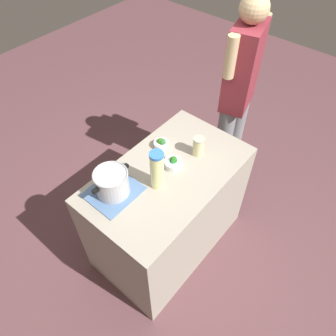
{
  "coord_description": "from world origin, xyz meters",
  "views": [
    {
      "loc": [
        -1.07,
        -0.9,
        2.53
      ],
      "look_at": [
        0.0,
        0.0,
        0.95
      ],
      "focal_mm": 34.36,
      "sensor_mm": 36.0,
      "label": 1
    }
  ],
  "objects_px": {
    "broccoli_bowl_center": "(173,163)",
    "broccoli_bowl_front": "(161,143)",
    "person_cook": "(237,97)",
    "lemonade_pitcher": "(157,170)",
    "cooking_pot": "(112,182)",
    "mason_jar": "(198,146)"
  },
  "relations": [
    {
      "from": "person_cook",
      "to": "broccoli_bowl_front",
      "type": "bearing_deg",
      "value": 168.69
    },
    {
      "from": "broccoli_bowl_front",
      "to": "broccoli_bowl_center",
      "type": "height_order",
      "value": "broccoli_bowl_center"
    },
    {
      "from": "broccoli_bowl_center",
      "to": "broccoli_bowl_front",
      "type": "bearing_deg",
      "value": 63.97
    },
    {
      "from": "cooking_pot",
      "to": "lemonade_pitcher",
      "type": "xyz_separation_m",
      "value": [
        0.22,
        -0.17,
        0.05
      ]
    },
    {
      "from": "mason_jar",
      "to": "person_cook",
      "type": "height_order",
      "value": "person_cook"
    },
    {
      "from": "mason_jar",
      "to": "broccoli_bowl_front",
      "type": "bearing_deg",
      "value": 114.79
    },
    {
      "from": "cooking_pot",
      "to": "broccoli_bowl_center",
      "type": "relative_size",
      "value": 2.31
    },
    {
      "from": "cooking_pot",
      "to": "mason_jar",
      "type": "bearing_deg",
      "value": -18.43
    },
    {
      "from": "mason_jar",
      "to": "broccoli_bowl_front",
      "type": "distance_m",
      "value": 0.27
    },
    {
      "from": "cooking_pot",
      "to": "lemonade_pitcher",
      "type": "distance_m",
      "value": 0.29
    },
    {
      "from": "mason_jar",
      "to": "broccoli_bowl_front",
      "type": "height_order",
      "value": "mason_jar"
    },
    {
      "from": "broccoli_bowl_front",
      "to": "broccoli_bowl_center",
      "type": "xyz_separation_m",
      "value": [
        -0.09,
        -0.18,
        -0.0
      ]
    },
    {
      "from": "cooking_pot",
      "to": "broccoli_bowl_center",
      "type": "height_order",
      "value": "cooking_pot"
    },
    {
      "from": "cooking_pot",
      "to": "lemonade_pitcher",
      "type": "relative_size",
      "value": 1.0
    },
    {
      "from": "lemonade_pitcher",
      "to": "mason_jar",
      "type": "relative_size",
      "value": 2.0
    },
    {
      "from": "broccoli_bowl_front",
      "to": "broccoli_bowl_center",
      "type": "relative_size",
      "value": 0.87
    },
    {
      "from": "broccoli_bowl_center",
      "to": "person_cook",
      "type": "distance_m",
      "value": 0.85
    },
    {
      "from": "cooking_pot",
      "to": "mason_jar",
      "type": "height_order",
      "value": "cooking_pot"
    },
    {
      "from": "broccoli_bowl_center",
      "to": "person_cook",
      "type": "relative_size",
      "value": 0.07
    },
    {
      "from": "mason_jar",
      "to": "broccoli_bowl_center",
      "type": "relative_size",
      "value": 1.16
    },
    {
      "from": "lemonade_pitcher",
      "to": "broccoli_bowl_center",
      "type": "distance_m",
      "value": 0.22
    },
    {
      "from": "broccoli_bowl_front",
      "to": "broccoli_bowl_center",
      "type": "bearing_deg",
      "value": -116.03
    }
  ]
}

